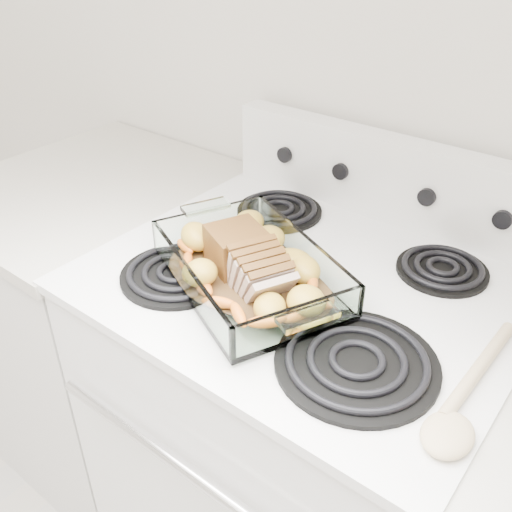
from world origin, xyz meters
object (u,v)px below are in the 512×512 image
Objects in this scene: pork_roast at (241,259)px; electric_range at (300,437)px; counter_left at (112,327)px; baking_dish at (249,274)px.

electric_range is at bearing 55.67° from pork_roast.
counter_left is at bearing 174.74° from pork_roast.
electric_range is at bearing 82.81° from baking_dish.
counter_left is 2.60× the size of baking_dish.
electric_range is at bearing 0.10° from counter_left.
counter_left is 4.70× the size of pork_roast.
baking_dish is at bearing 4.71° from pork_roast.
pork_roast is at bearing -155.20° from baking_dish.
pork_roast is at bearing -129.04° from electric_range.
electric_range reaches higher than baking_dish.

